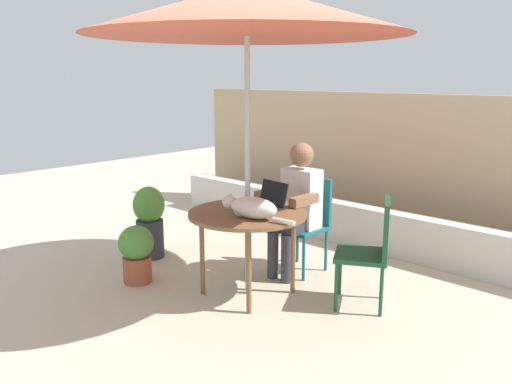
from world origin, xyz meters
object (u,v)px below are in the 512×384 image
object	(u,v)px
cat	(251,208)
potted_plant_by_chair	(149,220)
person_seated	(296,202)
patio_umbrella	(247,11)
chair_occupied	(307,217)
patio_table	(248,219)
chair_empty	(373,245)
potted_plant_near_fence	(137,252)
laptop	(269,200)

from	to	relation	value
cat	potted_plant_by_chair	world-z (taller)	cat
person_seated	patio_umbrella	bearing A→B (deg)	-90.00
person_seated	chair_occupied	bearing A→B (deg)	90.00
patio_table	potted_plant_by_chair	distance (m)	1.38
chair_empty	person_seated	size ratio (longest dim) A/B	0.72
potted_plant_near_fence	chair_occupied	bearing A→B (deg)	55.18
chair_empty	cat	xyz separation A→B (m)	(-0.74, -0.60, 0.28)
patio_umbrella	chair_empty	xyz separation A→B (m)	(0.88, 0.49, -1.76)
laptop	potted_plant_near_fence	xyz separation A→B (m)	(-0.92, -0.72, -0.49)
chair_empty	person_seated	world-z (taller)	person_seated
patio_table	potted_plant_by_chair	xyz separation A→B (m)	(-1.35, -0.01, -0.26)
patio_umbrella	cat	distance (m)	1.49
patio_umbrella	laptop	bearing A→B (deg)	83.15
patio_table	potted_plant_by_chair	size ratio (longest dim) A/B	1.34
chair_occupied	potted_plant_near_fence	bearing A→B (deg)	-124.82
chair_occupied	laptop	bearing A→B (deg)	-87.18
person_seated	laptop	xyz separation A→B (m)	(0.03, -0.41, 0.09)
patio_umbrella	person_seated	size ratio (longest dim) A/B	2.04
cat	potted_plant_near_fence	distance (m)	1.21
chair_empty	potted_plant_near_fence	xyz separation A→B (m)	(-1.77, -0.97, -0.23)
patio_umbrella	laptop	distance (m)	1.52
patio_table	chair_occupied	bearing A→B (deg)	90.00
person_seated	potted_plant_near_fence	world-z (taller)	person_seated
patio_umbrella	chair_occupied	size ratio (longest dim) A/B	2.83
patio_table	person_seated	distance (m)	0.64
chair_empty	laptop	bearing A→B (deg)	-163.36
chair_occupied	chair_empty	bearing A→B (deg)	-19.31
patio_table	person_seated	world-z (taller)	person_seated
laptop	potted_plant_near_fence	world-z (taller)	laptop
patio_umbrella	chair_occupied	xyz separation A→B (m)	(0.00, 0.80, -1.76)
person_seated	potted_plant_by_chair	xyz separation A→B (m)	(-1.35, -0.65, -0.29)
cat	person_seated	bearing A→B (deg)	100.92
patio_umbrella	person_seated	world-z (taller)	patio_umbrella
chair_empty	laptop	distance (m)	0.93
patio_umbrella	potted_plant_near_fence	xyz separation A→B (m)	(-0.89, -0.49, -1.99)
cat	potted_plant_near_fence	bearing A→B (deg)	-160.35
person_seated	cat	bearing A→B (deg)	-79.08
laptop	potted_plant_near_fence	distance (m)	1.27
chair_occupied	laptop	size ratio (longest dim) A/B	2.68
potted_plant_by_chair	chair_empty	bearing A→B (deg)	12.61
patio_table	patio_umbrella	xyz separation A→B (m)	(0.00, 0.00, 1.62)
patio_umbrella	laptop	world-z (taller)	patio_umbrella
potted_plant_near_fence	laptop	bearing A→B (deg)	38.00
person_seated	potted_plant_near_fence	xyz separation A→B (m)	(-0.89, -1.13, -0.40)
cat	potted_plant_near_fence	xyz separation A→B (m)	(-1.04, -0.37, -0.51)
laptop	potted_plant_by_chair	xyz separation A→B (m)	(-1.38, -0.24, -0.38)
chair_occupied	cat	world-z (taller)	cat
patio_table	person_seated	bearing A→B (deg)	90.00
patio_umbrella	chair_empty	size ratio (longest dim) A/B	2.83
cat	potted_plant_by_chair	distance (m)	1.55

